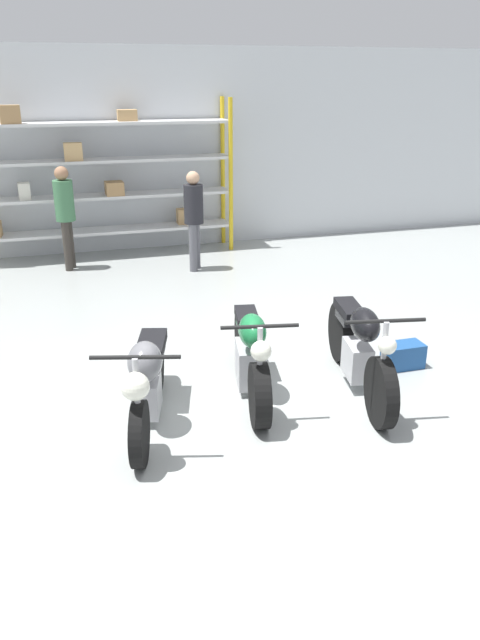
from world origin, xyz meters
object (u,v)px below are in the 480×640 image
object	(u,v)px
shelving_rack	(98,177)
motorcycle_grey	(147,379)
person_near_rack	(194,213)
motorcycle_green	(251,354)
toolbox	(403,355)
motorcycle_black	(359,348)
person_browsing	(65,210)

from	to	relation	value
shelving_rack	motorcycle_grey	world-z (taller)	shelving_rack
motorcycle_grey	person_near_rack	xyz separation A→B (m)	(1.55, 4.82, 0.51)
motorcycle_green	toolbox	bearing A→B (deg)	102.53
motorcycle_green	motorcycle_black	distance (m)	1.12
motorcycle_black	toolbox	distance (m)	0.87
motorcycle_black	person_near_rack	xyz separation A→B (m)	(-0.65, 4.74, 0.50)
motorcycle_grey	motorcycle_black	xyz separation A→B (m)	(2.20, 0.08, 0.00)
shelving_rack	motorcycle_black	size ratio (longest dim) A/B	2.16
person_browsing	toolbox	xyz separation A→B (m)	(3.42, -5.07, -0.88)
shelving_rack	person_near_rack	size ratio (longest dim) A/B	2.80
person_browsing	person_near_rack	world-z (taller)	person_browsing
person_browsing	motorcycle_green	bearing A→B (deg)	124.81
motorcycle_green	person_near_rack	distance (m)	4.52
motorcycle_grey	motorcycle_green	world-z (taller)	motorcycle_green
motorcycle_grey	toolbox	bearing A→B (deg)	113.27
motorcycle_green	toolbox	distance (m)	1.84
motorcycle_green	motorcycle_black	world-z (taller)	motorcycle_black
motorcycle_green	toolbox	xyz separation A→B (m)	(1.82, 0.05, -0.28)
motorcycle_black	person_near_rack	world-z (taller)	person_near_rack
motorcycle_grey	toolbox	world-z (taller)	motorcycle_grey
motorcycle_grey	person_near_rack	world-z (taller)	person_near_rack
toolbox	motorcycle_black	bearing A→B (deg)	-156.00
person_browsing	toolbox	distance (m)	6.18
motorcycle_green	toolbox	world-z (taller)	motorcycle_green
motorcycle_grey	person_near_rack	distance (m)	5.09
shelving_rack	motorcycle_green	world-z (taller)	shelving_rack
motorcycle_grey	toolbox	distance (m)	2.98
motorcycle_black	motorcycle_grey	bearing A→B (deg)	-77.18
toolbox	person_browsing	bearing A→B (deg)	123.96
person_near_rack	motorcycle_green	bearing A→B (deg)	114.60
motorcycle_green	motorcycle_black	xyz separation A→B (m)	(1.08, -0.28, 0.05)
motorcycle_grey	person_browsing	size ratio (longest dim) A/B	1.11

